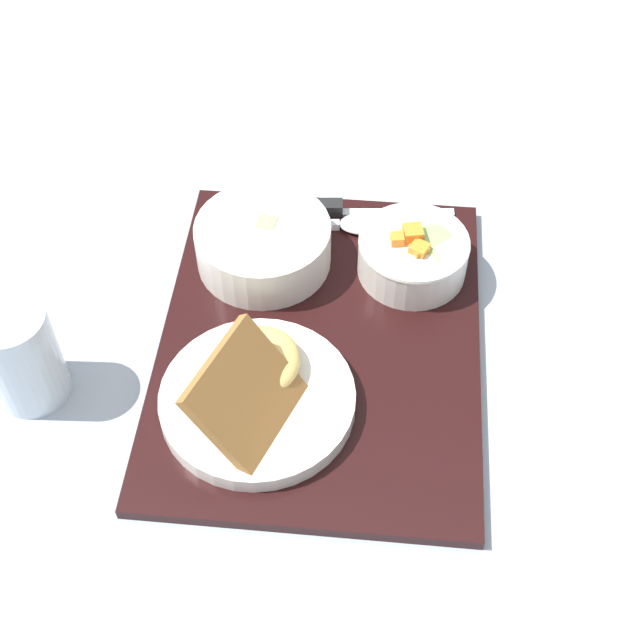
# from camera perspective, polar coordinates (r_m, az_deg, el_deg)

# --- Properties ---
(ground_plane) EXTENTS (4.00, 4.00, 0.00)m
(ground_plane) POSITION_cam_1_polar(r_m,az_deg,el_deg) (0.90, 0.00, -1.73)
(ground_plane) COLOR #99A3AD
(serving_tray) EXTENTS (0.44, 0.36, 0.01)m
(serving_tray) POSITION_cam_1_polar(r_m,az_deg,el_deg) (0.89, 0.00, -1.48)
(serving_tray) COLOR black
(serving_tray) RESTS_ON ground_plane
(bowl_salad) EXTENTS (0.12, 0.12, 0.06)m
(bowl_salad) POSITION_cam_1_polar(r_m,az_deg,el_deg) (0.93, 5.97, 4.28)
(bowl_salad) COLOR silver
(bowl_salad) RESTS_ON serving_tray
(bowl_soup) EXTENTS (0.14, 0.14, 0.05)m
(bowl_soup) POSITION_cam_1_polar(r_m,az_deg,el_deg) (0.94, -3.66, 5.06)
(bowl_soup) COLOR silver
(bowl_soup) RESTS_ON serving_tray
(plate_main) EXTENTS (0.18, 0.18, 0.09)m
(plate_main) POSITION_cam_1_polar(r_m,az_deg,el_deg) (0.83, -4.08, -4.60)
(plate_main) COLOR silver
(plate_main) RESTS_ON serving_tray
(knife) EXTENTS (0.02, 0.19, 0.02)m
(knife) POSITION_cam_1_polar(r_m,az_deg,el_deg) (1.00, 0.50, 7.12)
(knife) COLOR silver
(knife) RESTS_ON serving_tray
(spoon) EXTENTS (0.03, 0.15, 0.01)m
(spoon) POSITION_cam_1_polar(r_m,az_deg,el_deg) (0.99, 1.50, 6.15)
(spoon) COLOR silver
(spoon) RESTS_ON serving_tray
(glass_water) EXTENTS (0.07, 0.07, 0.11)m
(glass_water) POSITION_cam_1_polar(r_m,az_deg,el_deg) (0.87, -18.49, -2.40)
(glass_water) COLOR silver
(glass_water) RESTS_ON ground_plane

